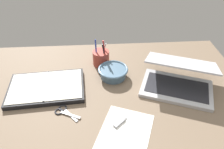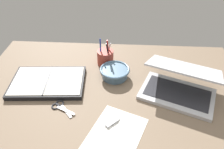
{
  "view_description": "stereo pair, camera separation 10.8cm",
  "coord_description": "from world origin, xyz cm",
  "px_view_note": "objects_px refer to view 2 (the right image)",
  "views": [
    {
      "loc": [
        -5.36,
        -76.09,
        76.73
      ],
      "look_at": [
        0.29,
        8.66,
        9.0
      ],
      "focal_mm": 35.0,
      "sensor_mm": 36.0,
      "label": 1
    },
    {
      "loc": [
        5.49,
        -76.12,
        76.73
      ],
      "look_at": [
        0.29,
        8.66,
        9.0
      ],
      "focal_mm": 35.0,
      "sensor_mm": 36.0,
      "label": 2
    }
  ],
  "objects_px": {
    "planner": "(48,82)",
    "scissors": "(60,106)",
    "bowl": "(115,72)",
    "laptop": "(179,85)",
    "pen_cup": "(105,57)"
  },
  "relations": [
    {
      "from": "bowl",
      "to": "pen_cup",
      "type": "xyz_separation_m",
      "value": [
        -0.06,
        0.12,
        0.01
      ]
    },
    {
      "from": "planner",
      "to": "scissors",
      "type": "bearing_deg",
      "value": -61.44
    },
    {
      "from": "laptop",
      "to": "scissors",
      "type": "xyz_separation_m",
      "value": [
        -0.56,
        -0.13,
        -0.05
      ]
    },
    {
      "from": "laptop",
      "to": "bowl",
      "type": "height_order",
      "value": "laptop"
    },
    {
      "from": "bowl",
      "to": "laptop",
      "type": "bearing_deg",
      "value": -18.14
    },
    {
      "from": "pen_cup",
      "to": "scissors",
      "type": "distance_m",
      "value": 0.4
    },
    {
      "from": "pen_cup",
      "to": "planner",
      "type": "distance_m",
      "value": 0.35
    },
    {
      "from": "planner",
      "to": "scissors",
      "type": "height_order",
      "value": "planner"
    },
    {
      "from": "laptop",
      "to": "planner",
      "type": "height_order",
      "value": "laptop"
    },
    {
      "from": "bowl",
      "to": "planner",
      "type": "height_order",
      "value": "bowl"
    },
    {
      "from": "laptop",
      "to": "planner",
      "type": "xyz_separation_m",
      "value": [
        -0.66,
        0.02,
        -0.04
      ]
    },
    {
      "from": "laptop",
      "to": "scissors",
      "type": "relative_size",
      "value": 3.51
    },
    {
      "from": "bowl",
      "to": "scissors",
      "type": "distance_m",
      "value": 0.34
    },
    {
      "from": "pen_cup",
      "to": "laptop",
      "type": "bearing_deg",
      "value": -30.64
    },
    {
      "from": "laptop",
      "to": "bowl",
      "type": "xyz_separation_m",
      "value": [
        -0.32,
        0.1,
        -0.02
      ]
    }
  ]
}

